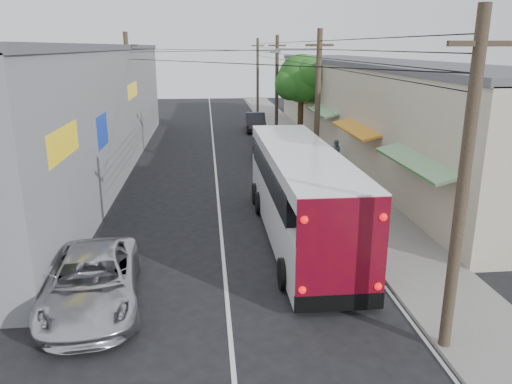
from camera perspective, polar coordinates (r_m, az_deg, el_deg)
ground at (r=14.13m, az=-3.15°, el=-14.08°), size 120.00×120.00×0.00m
sidewalk at (r=33.68m, az=6.39°, el=4.07°), size 3.00×80.00×0.12m
building_right at (r=36.27m, az=12.94°, el=9.59°), size 7.09×40.00×6.25m
building_left at (r=31.43m, az=-20.72°, el=8.90°), size 7.20×36.00×7.25m
utility_poles at (r=32.85m, az=0.63°, el=11.05°), size 11.80×45.28×8.00m
street_tree at (r=38.97m, az=5.31°, el=12.62°), size 4.40×4.00×6.60m
coach_bus at (r=19.07m, az=5.00°, el=-0.03°), size 2.79×12.08×3.48m
jeepney at (r=15.02m, az=-18.23°, el=-9.66°), size 3.19×5.83×1.55m
parked_suv at (r=31.13m, az=2.31°, el=4.64°), size 2.73×5.99×1.70m
parked_car_mid at (r=37.40m, az=1.41°, el=6.48°), size 1.99×4.53×1.52m
parked_car_far at (r=44.02m, az=-0.06°, el=8.01°), size 1.91×4.82×1.56m
pedestrian_near at (r=24.21m, az=8.52°, el=1.23°), size 0.59×0.39×1.60m
pedestrian_far at (r=30.89m, az=9.07°, el=4.47°), size 0.93×0.84×1.58m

